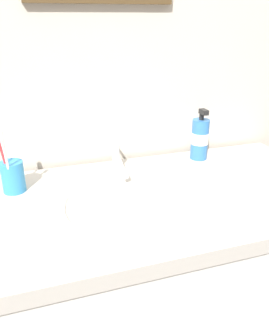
# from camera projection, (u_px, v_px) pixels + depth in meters

# --- Properties ---
(tiled_wall_back) EXTENTS (2.46, 0.04, 2.40)m
(tiled_wall_back) POSITION_uv_depth(u_px,v_px,m) (101.00, 56.00, 1.07)
(tiled_wall_back) COLOR beige
(tiled_wall_back) RESTS_ON ground
(vanity_counter) EXTENTS (1.26, 0.55, 0.86)m
(vanity_counter) POSITION_uv_depth(u_px,v_px,m) (131.00, 312.00, 1.11)
(vanity_counter) COLOR silver
(vanity_counter) RESTS_ON ground
(sink_basin) EXTENTS (0.43, 0.43, 0.12)m
(sink_basin) POSITION_uv_depth(u_px,v_px,m) (138.00, 216.00, 0.93)
(sink_basin) COLOR white
(sink_basin) RESTS_ON vanity_counter
(faucet) EXTENTS (0.02, 0.16, 0.10)m
(faucet) POSITION_uv_depth(u_px,v_px,m) (118.00, 160.00, 1.07)
(faucet) COLOR silver
(faucet) RESTS_ON sink_basin
(toothbrush_cup) EXTENTS (0.06, 0.06, 0.09)m
(toothbrush_cup) POSITION_uv_depth(u_px,v_px,m) (13.00, 177.00, 0.96)
(toothbrush_cup) COLOR #338CCC
(toothbrush_cup) RESTS_ON vanity_counter
(toothbrush_red) EXTENTS (0.03, 0.02, 0.19)m
(toothbrush_red) POSITION_uv_depth(u_px,v_px,m) (3.00, 156.00, 0.92)
(toothbrush_red) COLOR red
(toothbrush_red) RESTS_ON toothbrush_cup
(toothbrush_white) EXTENTS (0.01, 0.05, 0.19)m
(toothbrush_white) POSITION_uv_depth(u_px,v_px,m) (6.00, 159.00, 0.90)
(toothbrush_white) COLOR white
(toothbrush_white) RESTS_ON toothbrush_cup
(soap_dispenser) EXTENTS (0.06, 0.06, 0.18)m
(soap_dispenser) POSITION_uv_depth(u_px,v_px,m) (200.00, 138.00, 1.18)
(soap_dispenser) COLOR #3372BF
(soap_dispenser) RESTS_ON vanity_counter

